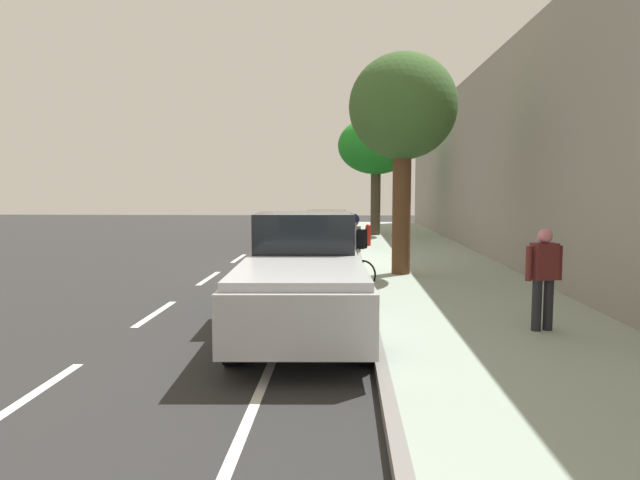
{
  "coord_description": "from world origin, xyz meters",
  "views": [
    {
      "loc": [
        1.08,
        -16.89,
        2.39
      ],
      "look_at": [
        0.43,
        -2.24,
        1.03
      ],
      "focal_mm": 31.3,
      "sensor_mm": 36.0,
      "label": 1
    }
  ],
  "objects_px": {
    "parked_pickup_silver_second": "(303,278)",
    "parked_sedan_dark_blue_mid": "(326,230)",
    "pedestrian_on_phone": "(544,273)",
    "street_tree_mid_block": "(376,147)",
    "bicycle_at_curb": "(345,271)",
    "fire_hydrant": "(368,235)",
    "cyclist_with_backpack": "(355,243)",
    "street_tree_near_cyclist": "(403,110)"
  },
  "relations": [
    {
      "from": "parked_sedan_dark_blue_mid",
      "to": "street_tree_mid_block",
      "type": "distance_m",
      "value": 6.43
    },
    {
      "from": "parked_sedan_dark_blue_mid",
      "to": "cyclist_with_backpack",
      "type": "xyz_separation_m",
      "value": [
        0.97,
        -9.0,
        0.36
      ]
    },
    {
      "from": "bicycle_at_curb",
      "to": "fire_hydrant",
      "type": "bearing_deg",
      "value": 83.77
    },
    {
      "from": "pedestrian_on_phone",
      "to": "parked_pickup_silver_second",
      "type": "bearing_deg",
      "value": 174.58
    },
    {
      "from": "street_tree_near_cyclist",
      "to": "fire_hydrant",
      "type": "relative_size",
      "value": 6.75
    },
    {
      "from": "parked_pickup_silver_second",
      "to": "bicycle_at_curb",
      "type": "height_order",
      "value": "parked_pickup_silver_second"
    },
    {
      "from": "parked_pickup_silver_second",
      "to": "parked_sedan_dark_blue_mid",
      "type": "xyz_separation_m",
      "value": [
        -0.05,
        12.9,
        -0.15
      ]
    },
    {
      "from": "parked_sedan_dark_blue_mid",
      "to": "bicycle_at_curb",
      "type": "height_order",
      "value": "parked_sedan_dark_blue_mid"
    },
    {
      "from": "parked_pickup_silver_second",
      "to": "bicycle_at_curb",
      "type": "bearing_deg",
      "value": 80.9
    },
    {
      "from": "parked_pickup_silver_second",
      "to": "fire_hydrant",
      "type": "bearing_deg",
      "value": 82.77
    },
    {
      "from": "street_tree_near_cyclist",
      "to": "pedestrian_on_phone",
      "type": "xyz_separation_m",
      "value": [
        1.64,
        -5.8,
        -3.32
      ]
    },
    {
      "from": "pedestrian_on_phone",
      "to": "fire_hydrant",
      "type": "height_order",
      "value": "pedestrian_on_phone"
    },
    {
      "from": "street_tree_near_cyclist",
      "to": "pedestrian_on_phone",
      "type": "height_order",
      "value": "street_tree_near_cyclist"
    },
    {
      "from": "bicycle_at_curb",
      "to": "cyclist_with_backpack",
      "type": "xyz_separation_m",
      "value": [
        0.22,
        -0.46,
        0.74
      ]
    },
    {
      "from": "bicycle_at_curb",
      "to": "street_tree_near_cyclist",
      "type": "xyz_separation_m",
      "value": [
        1.46,
        1.08,
        4.01
      ]
    },
    {
      "from": "street_tree_near_cyclist",
      "to": "fire_hydrant",
      "type": "xyz_separation_m",
      "value": [
        -0.57,
        7.12,
        -3.8
      ]
    },
    {
      "from": "parked_pickup_silver_second",
      "to": "fire_hydrant",
      "type": "relative_size",
      "value": 6.4
    },
    {
      "from": "street_tree_mid_block",
      "to": "fire_hydrant",
      "type": "distance_m",
      "value": 6.44
    },
    {
      "from": "parked_sedan_dark_blue_mid",
      "to": "street_tree_mid_block",
      "type": "height_order",
      "value": "street_tree_mid_block"
    },
    {
      "from": "street_tree_mid_block",
      "to": "fire_hydrant",
      "type": "xyz_separation_m",
      "value": [
        -0.57,
        -5.18,
        -3.78
      ]
    },
    {
      "from": "parked_pickup_silver_second",
      "to": "fire_hydrant",
      "type": "distance_m",
      "value": 12.66
    },
    {
      "from": "cyclist_with_backpack",
      "to": "parked_pickup_silver_second",
      "type": "bearing_deg",
      "value": -103.26
    },
    {
      "from": "bicycle_at_curb",
      "to": "parked_sedan_dark_blue_mid",
      "type": "bearing_deg",
      "value": 95.01
    },
    {
      "from": "bicycle_at_curb",
      "to": "street_tree_mid_block",
      "type": "height_order",
      "value": "street_tree_mid_block"
    },
    {
      "from": "street_tree_near_cyclist",
      "to": "pedestrian_on_phone",
      "type": "bearing_deg",
      "value": -74.21
    },
    {
      "from": "street_tree_mid_block",
      "to": "parked_sedan_dark_blue_mid",
      "type": "bearing_deg",
      "value": -114.53
    },
    {
      "from": "pedestrian_on_phone",
      "to": "street_tree_mid_block",
      "type": "bearing_deg",
      "value": 95.18
    },
    {
      "from": "bicycle_at_curb",
      "to": "pedestrian_on_phone",
      "type": "bearing_deg",
      "value": -56.72
    },
    {
      "from": "parked_pickup_silver_second",
      "to": "parked_sedan_dark_blue_mid",
      "type": "bearing_deg",
      "value": 90.22
    },
    {
      "from": "parked_pickup_silver_second",
      "to": "pedestrian_on_phone",
      "type": "relative_size",
      "value": 3.34
    },
    {
      "from": "parked_sedan_dark_blue_mid",
      "to": "pedestrian_on_phone",
      "type": "bearing_deg",
      "value": -73.82
    },
    {
      "from": "street_tree_mid_block",
      "to": "pedestrian_on_phone",
      "type": "bearing_deg",
      "value": -84.82
    },
    {
      "from": "parked_pickup_silver_second",
      "to": "street_tree_mid_block",
      "type": "relative_size",
      "value": 0.96
    },
    {
      "from": "street_tree_mid_block",
      "to": "parked_pickup_silver_second",
      "type": "bearing_deg",
      "value": -96.94
    },
    {
      "from": "fire_hydrant",
      "to": "parked_pickup_silver_second",
      "type": "bearing_deg",
      "value": -97.23
    },
    {
      "from": "parked_sedan_dark_blue_mid",
      "to": "street_tree_near_cyclist",
      "type": "height_order",
      "value": "street_tree_near_cyclist"
    },
    {
      "from": "parked_sedan_dark_blue_mid",
      "to": "cyclist_with_backpack",
      "type": "distance_m",
      "value": 9.06
    },
    {
      "from": "parked_pickup_silver_second",
      "to": "street_tree_near_cyclist",
      "type": "relative_size",
      "value": 0.95
    },
    {
      "from": "parked_pickup_silver_second",
      "to": "parked_sedan_dark_blue_mid",
      "type": "height_order",
      "value": "parked_pickup_silver_second"
    },
    {
      "from": "fire_hydrant",
      "to": "cyclist_with_backpack",
      "type": "bearing_deg",
      "value": -94.45
    },
    {
      "from": "cyclist_with_backpack",
      "to": "fire_hydrant",
      "type": "distance_m",
      "value": 8.69
    },
    {
      "from": "cyclist_with_backpack",
      "to": "street_tree_mid_block",
      "type": "height_order",
      "value": "street_tree_mid_block"
    }
  ]
}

